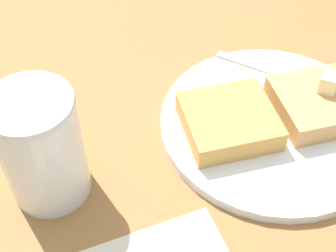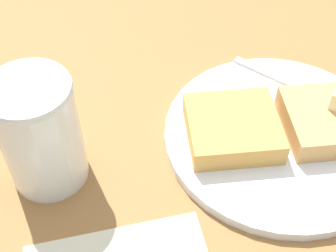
{
  "view_description": "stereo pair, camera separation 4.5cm",
  "coord_description": "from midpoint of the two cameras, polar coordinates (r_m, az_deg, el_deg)",
  "views": [
    {
      "loc": [
        31.5,
        26.62,
        40.39
      ],
      "look_at": [
        14.94,
        1.2,
        6.9
      ],
      "focal_mm": 50.0,
      "sensor_mm": 36.0,
      "label": 1
    },
    {
      "loc": [
        27.55,
        28.8,
        40.39
      ],
      "look_at": [
        14.94,
        1.2,
        6.9
      ],
      "focal_mm": 50.0,
      "sensor_mm": 36.0,
      "label": 2
    }
  ],
  "objects": [
    {
      "name": "table_surface",
      "position": [
        0.56,
        9.83,
        2.88
      ],
      "size": [
        115.7,
        115.7,
        2.4
      ],
      "primitive_type": "cube",
      "color": "olive",
      "rests_on": "ground"
    },
    {
      "name": "plate",
      "position": [
        0.51,
        10.12,
        0.18
      ],
      "size": [
        24.17,
        24.17,
        1.16
      ],
      "color": "white",
      "rests_on": "table_surface"
    },
    {
      "name": "toast_slice_left",
      "position": [
        0.52,
        15.61,
        2.56
      ],
      "size": [
        11.42,
        11.06,
        2.58
      ],
      "primitive_type": "cube",
      "rotation": [
        0.0,
        0.0,
        -0.32
      ],
      "color": "tan",
      "rests_on": "plate"
    },
    {
      "name": "toast_slice_middle",
      "position": [
        0.48,
        4.79,
        0.47
      ],
      "size": [
        11.42,
        11.06,
        2.58
      ],
      "primitive_type": "cube",
      "rotation": [
        0.0,
        0.0,
        -0.32
      ],
      "color": "gold",
      "rests_on": "plate"
    },
    {
      "name": "butter_pat_primary",
      "position": [
        0.51,
        16.66,
        4.98
      ],
      "size": [
        2.66,
        2.6,
        1.99
      ],
      "primitive_type": "cube",
      "rotation": [
        0.0,
        0.0,
        0.59
      ],
      "color": "beige",
      "rests_on": "toast_slice_left"
    },
    {
      "name": "fork",
      "position": [
        0.56,
        12.23,
        5.78
      ],
      "size": [
        8.97,
        14.71,
        0.36
      ],
      "color": "silver",
      "rests_on": "plate"
    },
    {
      "name": "syrup_jar",
      "position": [
        0.44,
        -17.87,
        -3.24
      ],
      "size": [
        7.7,
        7.7,
        11.69
      ],
      "color": "#5B2509",
      "rests_on": "table_surface"
    }
  ]
}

